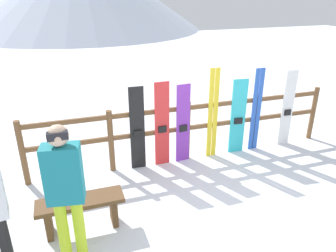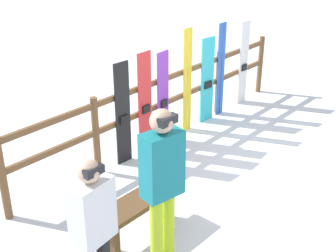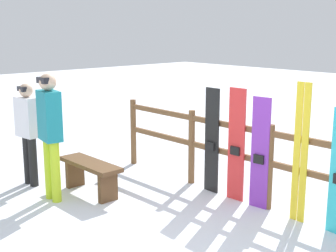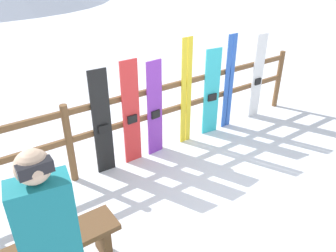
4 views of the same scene
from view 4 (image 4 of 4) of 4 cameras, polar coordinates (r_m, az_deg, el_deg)
The scene contains 11 objects.
ground_plane at distance 4.30m, azimuth 12.95°, elevation -14.53°, with size 40.00×40.00×0.00m, color white.
fence at distance 5.07m, azimuth -1.58°, elevation 2.84°, with size 5.89×0.10×1.16m.
bench at distance 3.50m, azimuth -18.30°, elevation -19.71°, with size 1.15×0.36×0.48m.
person_teal at distance 2.61m, azimuth -19.92°, elevation -17.78°, with size 0.44×0.29×1.79m.
snowboard_black_stripe at distance 4.58m, azimuth -11.40°, elevation 0.39°, with size 0.26×0.06×1.55m.
snowboard_red at distance 4.75m, azimuth -6.43°, elevation 2.11°, with size 0.27×0.06×1.59m.
snowboard_purple at distance 4.95m, azimuth -2.33°, elevation 2.89°, with size 0.27×0.07×1.51m.
ski_pair_yellow at distance 5.22m, azimuth 3.19°, elevation 5.79°, with size 0.20×0.02×1.76m.
snowboard_cyan at distance 5.60m, azimuth 7.59°, elevation 5.74°, with size 0.30×0.08×1.51m.
ski_pair_blue at distance 5.83m, azimuth 10.57°, elevation 7.40°, with size 0.19×0.02×1.69m.
snowboard_white at distance 6.37m, azimuth 15.31°, elevation 8.18°, with size 0.26×0.06×1.59m.
Camera 4 is at (-2.53, -1.97, 2.87)m, focal length 35.00 mm.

